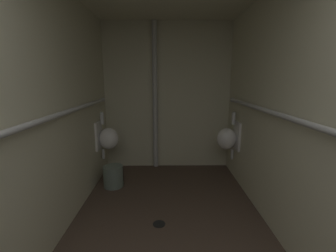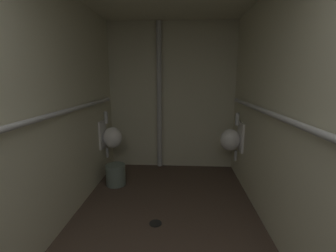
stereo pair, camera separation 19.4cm
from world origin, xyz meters
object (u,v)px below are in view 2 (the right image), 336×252
(standpipe_back_wall, at_px, (159,98))
(waste_bin, at_px, (116,175))
(urinal_right_mid, at_px, (232,139))
(urinal_left_mid, at_px, (111,137))
(floor_drain, at_px, (156,223))

(standpipe_back_wall, distance_m, waste_bin, 1.46)
(urinal_right_mid, distance_m, standpipe_back_wall, 1.39)
(urinal_left_mid, height_order, urinal_right_mid, same)
(urinal_left_mid, bearing_deg, standpipe_back_wall, 31.81)
(standpipe_back_wall, xyz_separation_m, waste_bin, (-0.60, -0.74, -1.10))
(urinal_right_mid, bearing_deg, waste_bin, -171.67)
(standpipe_back_wall, bearing_deg, urinal_left_mid, -148.19)
(floor_drain, height_order, waste_bin, waste_bin)
(urinal_right_mid, distance_m, floor_drain, 1.72)
(urinal_left_mid, bearing_deg, floor_drain, -55.46)
(floor_drain, distance_m, waste_bin, 1.18)
(waste_bin, bearing_deg, floor_drain, -52.73)
(standpipe_back_wall, relative_size, waste_bin, 7.84)
(waste_bin, bearing_deg, standpipe_back_wall, 51.12)
(floor_drain, bearing_deg, urinal_right_mid, 48.44)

